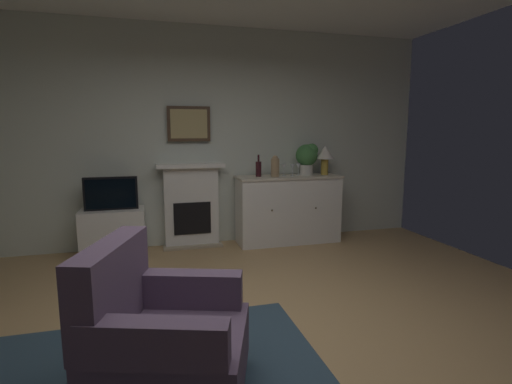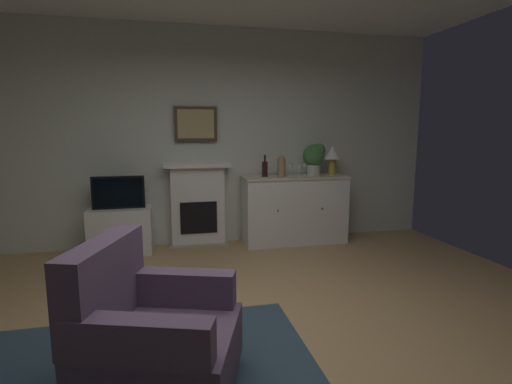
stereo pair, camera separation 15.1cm
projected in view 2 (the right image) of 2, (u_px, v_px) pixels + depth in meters
name	position (u px, v px, depth m)	size (l,w,h in m)	color
ground_plane	(256.00, 351.00, 2.81)	(6.24, 5.53, 0.10)	tan
wall_rear	(211.00, 138.00, 5.22)	(6.24, 0.06, 2.86)	silver
fireplace_unit	(198.00, 205.00, 5.19)	(0.87, 0.30, 1.10)	white
framed_picture	(196.00, 124.00, 5.07)	(0.55, 0.04, 0.45)	#473323
sideboard_cabinet	(295.00, 209.00, 5.31)	(1.42, 0.49, 0.92)	white
table_lamp	(332.00, 155.00, 5.31)	(0.26, 0.26, 0.40)	#B79338
wine_bottle	(265.00, 169.00, 5.15)	(0.08, 0.08, 0.29)	#331419
wine_glass_left	(291.00, 167.00, 5.20)	(0.07, 0.07, 0.16)	silver
wine_glass_center	(299.00, 167.00, 5.19)	(0.07, 0.07, 0.16)	silver
wine_glass_right	(305.00, 167.00, 5.28)	(0.07, 0.07, 0.16)	silver
vase_decorative	(281.00, 166.00, 5.13)	(0.11, 0.11, 0.28)	#9E7F5B
tv_cabinet	(121.00, 231.00, 4.86)	(0.75, 0.42, 0.58)	white
tv_set	(118.00, 192.00, 4.76)	(0.62, 0.07, 0.40)	black
potted_plant_small	(315.00, 156.00, 5.31)	(0.30, 0.30, 0.43)	beige
armchair	(152.00, 334.00, 2.20)	(1.01, 0.98, 0.92)	#604C66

